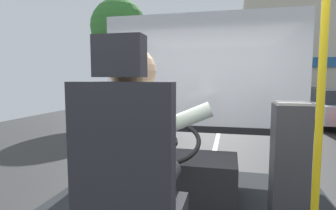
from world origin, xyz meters
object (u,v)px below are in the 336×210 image
(driver_seat, at_px, (130,195))
(handrail_pole, at_px, (321,100))
(bus_driver, at_px, (138,149))
(parked_car_charcoal, at_px, (301,98))
(steering_console, at_px, (179,175))
(fare_box, at_px, (289,162))
(parked_car_silver, at_px, (336,107))

(driver_seat, distance_m, handrail_pole, 1.18)
(driver_seat, xyz_separation_m, bus_driver, (-0.00, 0.12, 0.21))
(driver_seat, height_order, parked_car_charcoal, driver_seat)
(bus_driver, distance_m, steering_console, 1.29)
(parked_car_charcoal, bearing_deg, fare_box, -103.47)
(handrail_pole, relative_size, parked_car_charcoal, 0.49)
(driver_seat, height_order, steering_console, driver_seat)
(handrail_pole, relative_size, parked_car_silver, 0.53)
(fare_box, bearing_deg, bus_driver, -135.13)
(steering_console, distance_m, parked_car_charcoal, 15.30)
(bus_driver, bearing_deg, fare_box, 44.87)
(driver_seat, xyz_separation_m, parked_car_charcoal, (4.50, 15.90, -0.56))
(fare_box, distance_m, parked_car_charcoal, 15.28)
(steering_console, distance_m, handrail_pole, 1.49)
(bus_driver, distance_m, fare_box, 1.36)
(bus_driver, relative_size, fare_box, 0.86)
(bus_driver, bearing_deg, parked_car_charcoal, 74.10)
(driver_seat, height_order, fare_box, driver_seat)
(fare_box, bearing_deg, steering_console, 166.40)
(steering_console, bearing_deg, handrail_pole, -38.80)
(bus_driver, bearing_deg, handrail_pole, 21.15)
(bus_driver, xyz_separation_m, handrail_pole, (0.97, 0.38, 0.24))
(bus_driver, relative_size, parked_car_charcoal, 0.20)
(driver_seat, distance_m, bus_driver, 0.24)
(steering_console, relative_size, handrail_pole, 0.54)
(parked_car_charcoal, bearing_deg, driver_seat, -105.79)
(steering_console, height_order, parked_car_charcoal, steering_console)
(fare_box, distance_m, parked_car_silver, 9.81)
(parked_car_silver, xyz_separation_m, parked_car_charcoal, (0.09, 5.69, -0.04))
(steering_console, distance_m, parked_car_silver, 9.96)
(steering_console, xyz_separation_m, parked_car_silver, (4.41, 8.93, -0.17))
(parked_car_silver, bearing_deg, driver_seat, -113.36)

